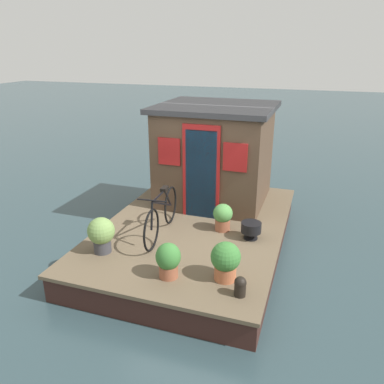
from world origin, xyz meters
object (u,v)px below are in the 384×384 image
(houseboat_cabin, at_px, (215,153))
(bicycle, at_px, (162,215))
(potted_plant_lavender, at_px, (101,233))
(potted_plant_rosemary, at_px, (168,260))
(charcoal_grill, at_px, (251,228))
(potted_plant_basil, at_px, (223,216))
(potted_plant_mint, at_px, (226,260))
(mooring_bollard, at_px, (240,286))

(houseboat_cabin, xyz_separation_m, bicycle, (-1.93, 0.41, -0.63))
(potted_plant_lavender, xyz_separation_m, potted_plant_rosemary, (-0.32, -1.27, -0.05))
(charcoal_grill, bearing_deg, bicycle, 103.42)
(houseboat_cabin, height_order, potted_plant_lavender, houseboat_cabin)
(potted_plant_lavender, bearing_deg, charcoal_grill, -60.72)
(potted_plant_basil, relative_size, potted_plant_mint, 0.87)
(potted_plant_rosemary, distance_m, mooring_bollard, 1.08)
(potted_plant_lavender, height_order, mooring_bollard, potted_plant_lavender)
(houseboat_cabin, distance_m, potted_plant_basil, 1.68)
(houseboat_cabin, distance_m, potted_plant_lavender, 3.07)
(houseboat_cabin, bearing_deg, potted_plant_mint, -161.47)
(houseboat_cabin, distance_m, mooring_bollard, 3.57)
(potted_plant_mint, bearing_deg, potted_plant_rosemary, 104.55)
(houseboat_cabin, distance_m, bicycle, 2.07)
(bicycle, height_order, charcoal_grill, bicycle)
(houseboat_cabin, height_order, bicycle, houseboat_cabin)
(potted_plant_lavender, bearing_deg, potted_plant_mint, -93.32)
(potted_plant_basil, height_order, mooring_bollard, potted_plant_basil)
(potted_plant_lavender, relative_size, potted_plant_rosemary, 1.12)
(potted_plant_basil, bearing_deg, potted_plant_mint, -164.16)
(potted_plant_basil, relative_size, charcoal_grill, 1.43)
(houseboat_cabin, height_order, mooring_bollard, houseboat_cabin)
(potted_plant_lavender, distance_m, mooring_bollard, 2.39)
(bicycle, height_order, potted_plant_mint, bicycle)
(houseboat_cabin, height_order, potted_plant_rosemary, houseboat_cabin)
(potted_plant_lavender, xyz_separation_m, charcoal_grill, (1.22, -2.18, -0.13))
(bicycle, xyz_separation_m, potted_plant_lavender, (-0.86, 0.67, -0.06))
(potted_plant_lavender, xyz_separation_m, potted_plant_basil, (1.39, -1.63, -0.06))
(bicycle, height_order, mooring_bollard, bicycle)
(potted_plant_lavender, bearing_deg, potted_plant_basil, -49.62)
(potted_plant_basil, height_order, potted_plant_rosemary, potted_plant_rosemary)
(bicycle, relative_size, potted_plant_mint, 3.07)
(houseboat_cabin, bearing_deg, mooring_bollard, -158.69)
(houseboat_cabin, xyz_separation_m, potted_plant_mint, (-2.91, -0.98, -0.71))
(potted_plant_rosemary, bearing_deg, mooring_bollard, -95.85)
(potted_plant_basil, distance_m, mooring_bollard, 1.96)
(potted_plant_mint, xyz_separation_m, mooring_bollard, (-0.31, -0.28, -0.16))
(houseboat_cabin, bearing_deg, potted_plant_basil, -158.68)
(potted_plant_basil, xyz_separation_m, mooring_bollard, (-1.82, -0.71, -0.12))
(bicycle, distance_m, potted_plant_basil, 1.10)
(potted_plant_mint, bearing_deg, houseboat_cabin, 18.53)
(houseboat_cabin, relative_size, potted_plant_mint, 4.04)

